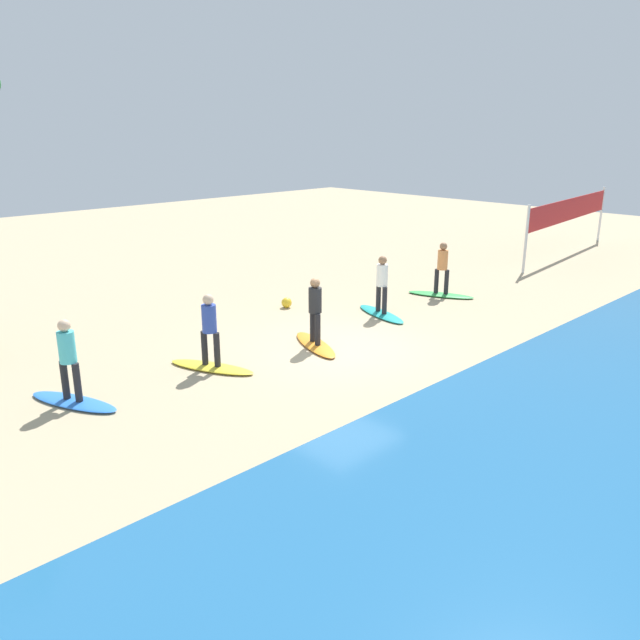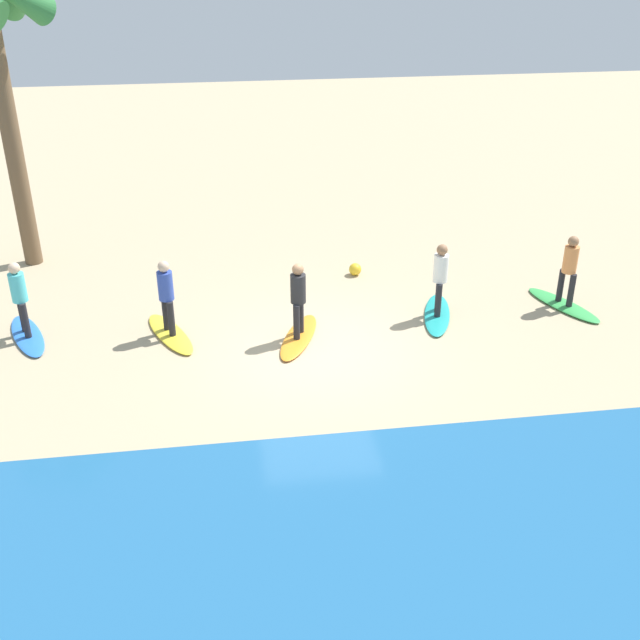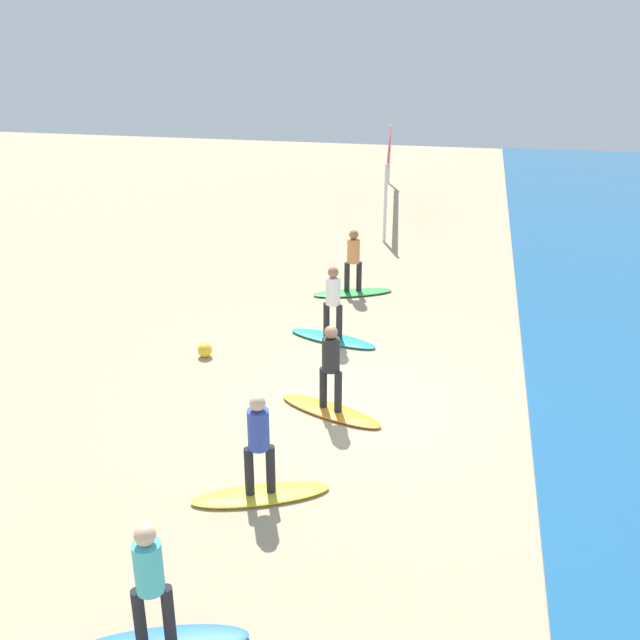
# 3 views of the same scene
# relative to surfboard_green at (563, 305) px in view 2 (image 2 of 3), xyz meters

# --- Properties ---
(ground_plane) EXTENTS (60.00, 60.00, 0.00)m
(ground_plane) POSITION_rel_surfboard_green_xyz_m (5.87, 1.19, -0.04)
(ground_plane) COLOR tan
(surfboard_green) EXTENTS (1.33, 2.15, 0.09)m
(surfboard_green) POSITION_rel_surfboard_green_xyz_m (0.00, 0.00, 0.00)
(surfboard_green) COLOR green
(surfboard_green) RESTS_ON ground
(surfer_green) EXTENTS (0.32, 0.43, 1.64)m
(surfer_green) POSITION_rel_surfboard_green_xyz_m (0.00, 0.00, 0.99)
(surfer_green) COLOR #232328
(surfer_green) RESTS_ON surfboard_green
(surfboard_teal) EXTENTS (1.14, 2.17, 0.09)m
(surfboard_teal) POSITION_rel_surfboard_green_xyz_m (3.01, 0.06, 0.00)
(surfboard_teal) COLOR teal
(surfboard_teal) RESTS_ON ground
(surfer_teal) EXTENTS (0.32, 0.45, 1.64)m
(surfer_teal) POSITION_rel_surfboard_green_xyz_m (3.01, 0.06, 0.99)
(surfer_teal) COLOR #232328
(surfer_teal) RESTS_ON surfboard_teal
(surfboard_orange) EXTENTS (1.29, 2.16, 0.09)m
(surfboard_orange) POSITION_rel_surfboard_green_xyz_m (6.20, 0.65, 0.00)
(surfboard_orange) COLOR orange
(surfboard_orange) RESTS_ON ground
(surfer_orange) EXTENTS (0.32, 0.44, 1.64)m
(surfer_orange) POSITION_rel_surfboard_green_xyz_m (6.20, 0.65, 0.99)
(surfer_orange) COLOR #232328
(surfer_orange) RESTS_ON surfboard_orange
(surfboard_yellow) EXTENTS (1.34, 2.15, 0.09)m
(surfboard_yellow) POSITION_rel_surfboard_green_xyz_m (8.91, 0.12, 0.00)
(surfboard_yellow) COLOR yellow
(surfboard_yellow) RESTS_ON ground
(surfer_yellow) EXTENTS (0.32, 0.43, 1.64)m
(surfer_yellow) POSITION_rel_surfboard_green_xyz_m (8.91, 0.12, 0.99)
(surfer_yellow) COLOR #232328
(surfer_yellow) RESTS_ON surfboard_yellow
(surfboard_blue) EXTENTS (1.28, 2.16, 0.09)m
(surfboard_blue) POSITION_rel_surfboard_green_xyz_m (11.92, -0.23, 0.00)
(surfboard_blue) COLOR blue
(surfboard_blue) RESTS_ON ground
(surfer_blue) EXTENTS (0.32, 0.44, 1.64)m
(surfer_blue) POSITION_rel_surfboard_green_xyz_m (11.92, -0.23, 0.99)
(surfer_blue) COLOR #232328
(surfer_blue) RESTS_ON surfboard_blue
(beach_ball) EXTENTS (0.31, 0.31, 0.31)m
(beach_ball) POSITION_rel_surfboard_green_xyz_m (4.41, -2.44, 0.11)
(beach_ball) COLOR yellow
(beach_ball) RESTS_ON ground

